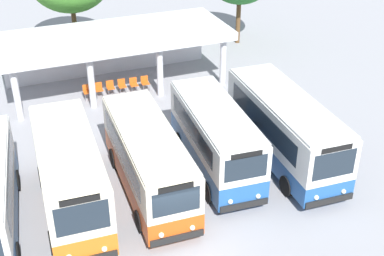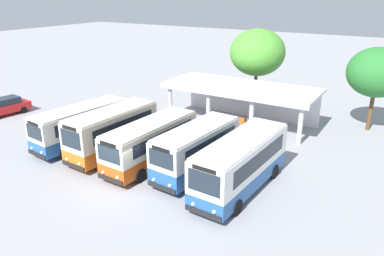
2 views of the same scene
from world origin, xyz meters
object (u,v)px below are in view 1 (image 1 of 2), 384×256
object	(u,v)px
city_bus_fourth_amber	(215,137)
waiting_chair_fourth_seat	(122,85)
waiting_chair_end_by_column	(87,91)
city_bus_fifth_blue	(285,127)
waiting_chair_far_end_seat	(145,82)
waiting_chair_fifth_seat	(134,83)
city_bus_middle_cream	(148,158)
waiting_chair_second_from_end	(99,88)
waiting_chair_middle_seat	(110,86)
city_bus_second_in_row	(70,174)

from	to	relation	value
city_bus_fourth_amber	waiting_chair_fourth_seat	xyz separation A→B (m)	(-1.78, 9.31, -1.20)
waiting_chair_end_by_column	waiting_chair_fourth_seat	size ratio (longest dim) A/B	1.00
city_bus_fifth_blue	waiting_chair_far_end_seat	size ratio (longest dim) A/B	9.51
waiting_chair_fourth_seat	waiting_chair_fifth_seat	world-z (taller)	same
city_bus_middle_cream	city_bus_fourth_amber	xyz separation A→B (m)	(3.25, 0.44, 0.06)
waiting_chair_far_end_seat	waiting_chair_second_from_end	bearing A→B (deg)	177.47
city_bus_fifth_blue	waiting_chair_fifth_seat	size ratio (longest dim) A/B	9.51
waiting_chair_middle_seat	waiting_chair_far_end_seat	bearing A→B (deg)	-3.47
waiting_chair_second_from_end	city_bus_fourth_amber	bearing A→B (deg)	-71.38
city_bus_middle_cream	waiting_chair_fourth_seat	distance (m)	9.93
waiting_chair_middle_seat	waiting_chair_far_end_seat	size ratio (longest dim) A/B	1.00
waiting_chair_second_from_end	waiting_chair_end_by_column	bearing A→B (deg)	-176.59
waiting_chair_fourth_seat	waiting_chair_fifth_seat	size ratio (longest dim) A/B	1.00
city_bus_second_in_row	waiting_chair_end_by_column	world-z (taller)	city_bus_second_in_row
waiting_chair_second_from_end	waiting_chair_fifth_seat	size ratio (longest dim) A/B	1.00
city_bus_middle_cream	waiting_chair_second_from_end	distance (m)	9.85
waiting_chair_fifth_seat	waiting_chair_middle_seat	bearing A→B (deg)	175.58
city_bus_second_in_row	waiting_chair_fourth_seat	size ratio (longest dim) A/B	8.42
city_bus_fourth_amber	waiting_chair_fifth_seat	xyz separation A→B (m)	(-1.09, 9.24, -1.20)
waiting_chair_fifth_seat	waiting_chair_far_end_seat	world-z (taller)	same
waiting_chair_end_by_column	waiting_chair_second_from_end	world-z (taller)	same
waiting_chair_end_by_column	waiting_chair_middle_seat	world-z (taller)	same
city_bus_fifth_blue	waiting_chair_fourth_seat	world-z (taller)	city_bus_fifth_blue
waiting_chair_fourth_seat	city_bus_middle_cream	bearing A→B (deg)	-98.58
city_bus_fifth_blue	waiting_chair_fourth_seat	size ratio (longest dim) A/B	9.51
city_bus_fourth_amber	waiting_chair_fifth_seat	bearing A→B (deg)	96.73
city_bus_middle_cream	waiting_chair_fifth_seat	distance (m)	9.98
city_bus_middle_cream	city_bus_fifth_blue	size ratio (longest dim) A/B	0.95
city_bus_second_in_row	waiting_chair_second_from_end	world-z (taller)	city_bus_second_in_row
city_bus_middle_cream	waiting_chair_second_from_end	world-z (taller)	city_bus_middle_cream
city_bus_fourth_amber	waiting_chair_fourth_seat	distance (m)	9.55
city_bus_fourth_amber	city_bus_fifth_blue	world-z (taller)	city_bus_fifth_blue
city_bus_second_in_row	waiting_chair_second_from_end	size ratio (longest dim) A/B	8.42
city_bus_second_in_row	waiting_chair_middle_seat	xyz separation A→B (m)	(4.03, 9.94, -1.30)
waiting_chair_fifth_seat	waiting_chair_end_by_column	bearing A→B (deg)	178.71
city_bus_fifth_blue	waiting_chair_fifth_seat	bearing A→B (deg)	114.14
city_bus_fifth_blue	waiting_chair_far_end_seat	xyz separation A→B (m)	(-3.65, 9.66, -1.25)
waiting_chair_second_from_end	waiting_chair_middle_seat	bearing A→B (deg)	0.30
city_bus_fourth_amber	waiting_chair_fifth_seat	world-z (taller)	city_bus_fourth_amber
waiting_chair_end_by_column	waiting_chair_middle_seat	size ratio (longest dim) A/B	1.00
city_bus_second_in_row	waiting_chair_far_end_seat	bearing A→B (deg)	58.18
waiting_chair_fifth_seat	city_bus_middle_cream	bearing A→B (deg)	-102.56
waiting_chair_fourth_seat	waiting_chair_middle_seat	bearing A→B (deg)	177.40
city_bus_fourth_amber	waiting_chair_far_end_seat	distance (m)	9.30
waiting_chair_fifth_seat	waiting_chair_far_end_seat	size ratio (longest dim) A/B	1.00
city_bus_fifth_blue	waiting_chair_middle_seat	distance (m)	11.40
city_bus_second_in_row	city_bus_fifth_blue	distance (m)	9.74
city_bus_middle_cream	waiting_chair_middle_seat	distance (m)	9.88
waiting_chair_end_by_column	waiting_chair_fourth_seat	distance (m)	2.06
waiting_chair_fourth_seat	waiting_chair_end_by_column	bearing A→B (deg)	-179.63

